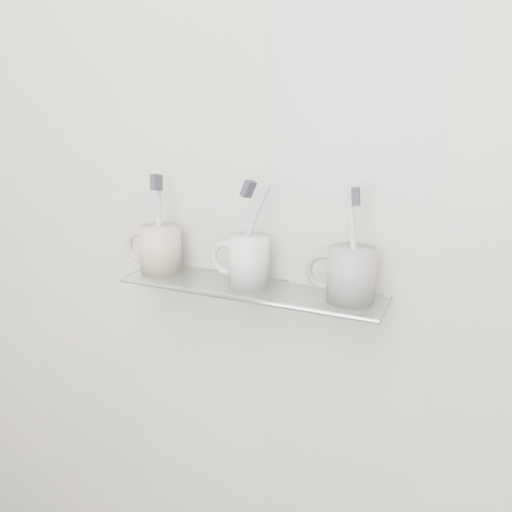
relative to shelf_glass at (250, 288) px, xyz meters
The scene contains 18 objects.
wall_back 0.17m from the shelf_glass, 90.00° to the left, with size 2.50×2.50×0.00m, color beige.
shelf_glass is the anchor object (origin of this frame).
shelf_rail 0.06m from the shelf_glass, 90.00° to the right, with size 0.01×0.01×0.50m, color silver.
bracket_left 0.22m from the shelf_glass, 167.38° to the left, with size 0.02×0.02×0.03m, color silver.
bracket_right 0.22m from the shelf_glass, 12.62° to the left, with size 0.02×0.02×0.03m, color silver.
mug_left 0.20m from the shelf_glass, behind, with size 0.08×0.08×0.09m, color beige.
mug_left_handle 0.25m from the shelf_glass, behind, with size 0.07×0.07×0.01m, color beige.
toothbrush_left 0.22m from the shelf_glass, behind, with size 0.01×0.01×0.19m, color silver.
bristles_left 0.27m from the shelf_glass, behind, with size 0.01×0.02×0.03m, color #31343E.
mug_center 0.05m from the shelf_glass, 135.03° to the left, with size 0.08×0.08×0.09m, color silver.
mug_center_handle 0.07m from the shelf_glass, behind, with size 0.07×0.07×0.01m, color silver.
toothbrush_center 0.11m from the shelf_glass, 135.03° to the left, with size 0.01×0.01×0.19m, color #A8B1D6.
bristles_center 0.19m from the shelf_glass, 135.03° to the left, with size 0.01×0.02×0.03m, color #31343E.
mug_right 0.19m from the shelf_glass, ahead, with size 0.08×0.08×0.09m, color silver.
mug_right_handle 0.15m from the shelf_glass, ahead, with size 0.07×0.07×0.01m, color silver.
toothbrush_right 0.21m from the shelf_glass, ahead, with size 0.01×0.01×0.19m, color silver.
bristles_right 0.26m from the shelf_glass, ahead, with size 0.01×0.02×0.03m, color #31343E.
chrome_cap 0.20m from the shelf_glass, ahead, with size 0.04×0.04×0.02m, color silver.
Camera 1 is at (0.36, 0.24, 1.42)m, focal length 35.00 mm.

